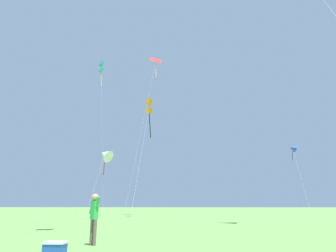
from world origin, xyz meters
TOP-DOWN VIEW (x-y plane):
  - kite_teal_box at (-12.73, 43.92)m, footprint 3.40×4.58m
  - kite_white_distant at (-10.13, 40.23)m, footprint 2.81×7.32m
  - kite_blue_delta at (18.30, 44.08)m, footprint 1.72×8.38m
  - kite_red_high at (-2.53, 37.93)m, footprint 3.52×7.23m
  - kite_orange_box at (-2.57, 32.93)m, footprint 0.90×9.51m
  - person_far_back at (-0.95, 8.10)m, footprint 0.52×0.41m
  - picnic_cooler at (-1.11, 5.37)m, footprint 0.60×0.40m

SIDE VIEW (x-z plane):
  - picnic_cooler at x=-1.11m, z-range 0.00..0.44m
  - person_far_back at x=-0.95m, z-range 0.18..1.99m
  - kite_white_distant at x=-10.13m, z-range 3.72..13.56m
  - kite_blue_delta at x=18.30m, z-range 4.65..15.23m
  - kite_orange_box at x=-2.57m, z-range 6.13..20.76m
  - kite_red_high at x=-2.53m, z-range 9.83..33.25m
  - kite_teal_box at x=-12.73m, z-range 11.71..37.55m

